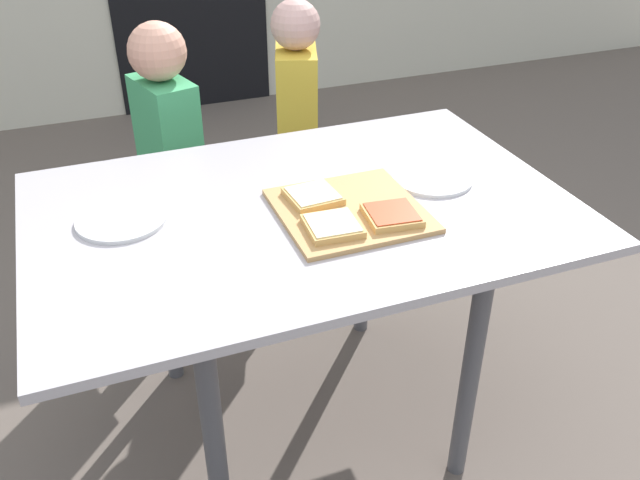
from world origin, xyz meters
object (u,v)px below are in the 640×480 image
dining_table (302,234)px  pizza_slice_far_left (313,196)px  pizza_slice_near_left (333,226)px  plate_white_right (432,178)px  child_left (170,150)px  pizza_slice_near_right (392,215)px  cutting_board (350,210)px  plate_white_left (121,219)px  child_right (297,123)px

dining_table → pizza_slice_far_left: bearing=2.5°
dining_table → pizza_slice_near_left: pizza_slice_near_left is taller
pizza_slice_near_left → plate_white_right: pizza_slice_near_left is taller
plate_white_right → child_left: child_left is taller
pizza_slice_near_right → child_left: bearing=112.7°
cutting_board → pizza_slice_near_right: bearing=-47.5°
cutting_board → dining_table: bearing=142.8°
pizza_slice_near_left → pizza_slice_near_right: 0.15m
child_left → plate_white_left: bearing=-108.4°
pizza_slice_near_left → child_left: 0.93m
child_left → child_right: (0.47, 0.07, -0.00)m
pizza_slice_far_left → plate_white_right: size_ratio=0.61×
pizza_slice_far_left → child_left: size_ratio=0.13×
child_left → child_right: bearing=8.9°
dining_table → child_left: size_ratio=1.29×
dining_table → child_right: size_ratio=1.27×
cutting_board → plate_white_right: cutting_board is taller
pizza_slice_near_right → plate_white_left: 0.64m
plate_white_left → child_left: child_left is taller
pizza_slice_far_left → child_right: (0.24, 0.81, -0.16)m
plate_white_right → child_right: child_right is taller
dining_table → pizza_slice_near_left: 0.18m
cutting_board → plate_white_right: 0.28m
dining_table → child_right: 0.86m
pizza_slice_far_left → plate_white_right: bearing=1.6°
pizza_slice_far_left → child_left: bearing=107.5°
cutting_board → child_left: size_ratio=0.33×
pizza_slice_near_left → plate_white_right: (0.35, 0.16, -0.02)m
dining_table → child_left: bearing=105.4°
plate_white_right → child_left: 0.94m
plate_white_left → child_left: 0.71m
dining_table → plate_white_right: bearing=1.7°
cutting_board → pizza_slice_near_left: size_ratio=2.60×
plate_white_left → child_right: bearing=46.5°
child_right → plate_white_left: bearing=-133.5°
pizza_slice_near_left → plate_white_left: bearing=152.4°
dining_table → plate_white_right: (0.37, 0.01, 0.09)m
dining_table → plate_white_left: plate_white_left is taller
pizza_slice_near_left → plate_white_right: bearing=24.8°
dining_table → pizza_slice_far_left: 0.11m
pizza_slice_far_left → cutting_board: bearing=-48.1°
pizza_slice_far_left → child_right: child_right is taller
pizza_slice_near_left → pizza_slice_far_left: (0.01, 0.15, 0.00)m
cutting_board → plate_white_left: bearing=163.2°
dining_table → plate_white_left: (-0.42, 0.08, 0.09)m
pizza_slice_near_right → plate_white_right: (0.20, 0.16, -0.02)m
cutting_board → pizza_slice_near_right: size_ratio=2.50×
plate_white_left → child_right: (0.69, 0.73, -0.14)m
pizza_slice_far_left → plate_white_right: pizza_slice_far_left is taller
pizza_slice_near_left → child_left: (-0.22, 0.89, -0.16)m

